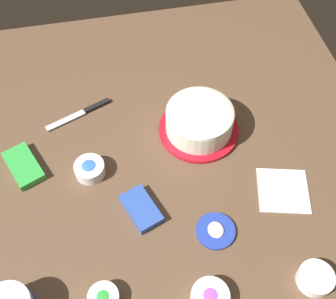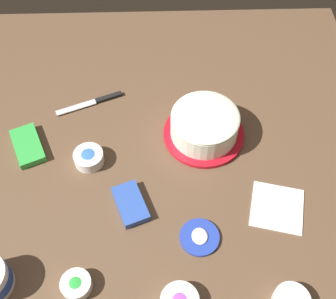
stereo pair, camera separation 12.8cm
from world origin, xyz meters
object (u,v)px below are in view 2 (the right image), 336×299
Objects in this scene: frosted_cake at (205,126)px; candy_box_upper at (131,204)px; spreading_knife at (96,101)px; candy_box_lower at (28,146)px; frosting_tub_lid at (199,237)px; sprinkle_bowl_green at (76,285)px; sprinkle_bowl_blue at (89,157)px; paper_napkin at (277,207)px.

candy_box_upper is at bearing 137.23° from frosted_cake.
spreading_knife is 0.28m from candy_box_lower.
frosted_cake reaches higher than frosting_tub_lid.
frosted_cake is at bearing -63.55° from candy_box_upper.
frosting_tub_lid is 0.35m from sprinkle_bowl_green.
frosted_cake is 2.84× the size of sprinkle_bowl_blue.
spreading_knife is at bearing -70.84° from candy_box_lower.
sprinkle_bowl_green is 0.27m from candy_box_upper.
paper_napkin is at bearing -69.25° from sprinkle_bowl_green.
frosting_tub_lid is 0.62m from candy_box_lower.
sprinkle_bowl_green is (-0.49, 0.37, -0.03)m from frosted_cake.
candy_box_upper is at bearing -146.69° from candy_box_lower.
sprinkle_bowl_blue is 0.70× the size of candy_box_upper.
candy_box_lower is at bearing 72.70° from paper_napkin.
spreading_knife is 0.43m from candy_box_upper.
spreading_knife is at bearing -0.38° from sprinkle_bowl_green.
sprinkle_bowl_green is at bearing 110.99° from frosting_tub_lid.
candy_box_upper is at bearing 61.42° from frosting_tub_lid.
frosting_tub_lid is (-0.36, 0.04, -0.05)m from frosted_cake.
sprinkle_bowl_blue is at bearing -129.57° from candy_box_lower.
sprinkle_bowl_green reaches higher than paper_napkin.
frosting_tub_lid is 0.85× the size of candy_box_upper.
candy_box_lower is (-0.19, 0.20, 0.01)m from spreading_knife.
frosting_tub_lid is at bearing 173.77° from frosted_cake.
frosted_cake reaches higher than candy_box_upper.
frosting_tub_lid is 1.21× the size of sprinkle_bowl_blue.
sprinkle_bowl_green is 0.49m from candy_box_lower.
paper_napkin is (-0.24, -0.76, -0.01)m from candy_box_lower.
sprinkle_bowl_green reaches higher than candy_box_lower.
frosted_cake is 0.35m from candy_box_upper.
spreading_knife is (0.15, 0.36, -0.05)m from frosted_cake.
sprinkle_bowl_green is 0.60m from paper_napkin.
frosting_tub_lid is 0.74× the size of candy_box_lower.
candy_box_upper is (-0.25, 0.23, -0.04)m from frosted_cake.
sprinkle_bowl_green reaches higher than spreading_knife.
sprinkle_bowl_blue reaches higher than spreading_knife.
sprinkle_bowl_blue is 0.21m from candy_box_upper.
sprinkle_bowl_green reaches higher than candy_box_upper.
paper_napkin is at bearing -144.27° from frosted_cake.
frosted_cake is 0.57m from candy_box_lower.
frosted_cake is at bearing 35.73° from paper_napkin.
candy_box_lower is 1.01× the size of paper_napkin.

